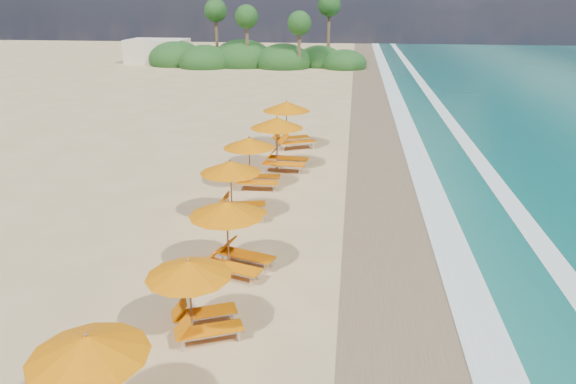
# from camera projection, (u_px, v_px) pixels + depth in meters

# --- Properties ---
(ground) EXTENTS (160.00, 160.00, 0.00)m
(ground) POSITION_uv_depth(u_px,v_px,m) (288.00, 223.00, 19.37)
(ground) COLOR tan
(ground) RESTS_ON ground
(wet_sand) EXTENTS (4.00, 160.00, 0.01)m
(wet_sand) POSITION_uv_depth(u_px,v_px,m) (401.00, 229.00, 18.92)
(wet_sand) COLOR #856F4F
(wet_sand) RESTS_ON ground
(surf_foam) EXTENTS (4.00, 160.00, 0.01)m
(surf_foam) POSITION_uv_depth(u_px,v_px,m) (480.00, 232.00, 18.60)
(surf_foam) COLOR white
(surf_foam) RESTS_ON ground
(station_0) EXTENTS (2.56, 2.42, 2.20)m
(station_0) POSITION_uv_depth(u_px,v_px,m) (101.00, 380.00, 9.61)
(station_0) COLOR olive
(station_0) RESTS_ON ground
(station_1) EXTENTS (2.67, 2.65, 2.05)m
(station_1) POSITION_uv_depth(u_px,v_px,m) (197.00, 292.00, 12.64)
(station_1) COLOR olive
(station_1) RESTS_ON ground
(station_2) EXTENTS (2.83, 2.76, 2.23)m
(station_2) POSITION_uv_depth(u_px,v_px,m) (233.00, 232.00, 15.62)
(station_2) COLOR olive
(station_2) RESTS_ON ground
(station_3) EXTENTS (2.72, 2.61, 2.24)m
(station_3) POSITION_uv_depth(u_px,v_px,m) (236.00, 185.00, 19.46)
(station_3) COLOR olive
(station_3) RESTS_ON ground
(station_4) EXTENTS (2.46, 2.28, 2.23)m
(station_4) POSITION_uv_depth(u_px,v_px,m) (254.00, 159.00, 22.66)
(station_4) COLOR olive
(station_4) RESTS_ON ground
(station_5) EXTENTS (2.89, 2.71, 2.53)m
(station_5) POSITION_uv_depth(u_px,v_px,m) (281.00, 140.00, 25.05)
(station_5) COLOR olive
(station_5) RESTS_ON ground
(station_6) EXTENTS (3.38, 3.36, 2.58)m
(station_6) POSITION_uv_depth(u_px,v_px,m) (290.00, 121.00, 28.65)
(station_6) COLOR olive
(station_6) RESTS_ON ground
(treeline) EXTENTS (25.80, 8.80, 9.74)m
(treeline) POSITION_uv_depth(u_px,v_px,m) (251.00, 58.00, 62.62)
(treeline) COLOR #163D14
(treeline) RESTS_ON ground
(beach_building) EXTENTS (7.00, 5.00, 2.80)m
(beach_building) POSITION_uv_depth(u_px,v_px,m) (158.00, 51.00, 66.17)
(beach_building) COLOR beige
(beach_building) RESTS_ON ground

